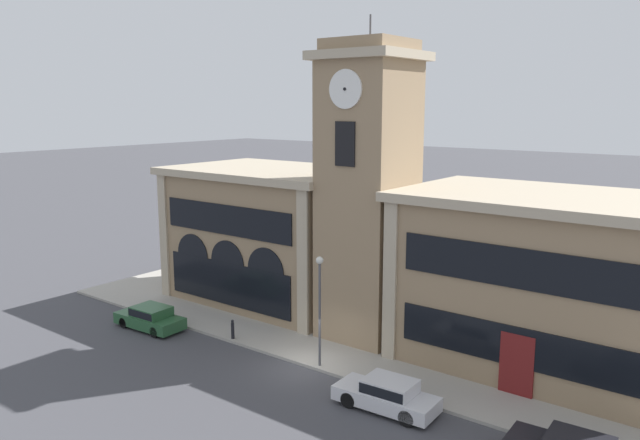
% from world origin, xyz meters
% --- Properties ---
extents(ground_plane, '(300.00, 300.00, 0.00)m').
position_xyz_m(ground_plane, '(0.00, 0.00, 0.00)').
color(ground_plane, '#424247').
extents(sidewalk_kerb, '(39.84, 13.35, 0.15)m').
position_xyz_m(sidewalk_kerb, '(0.00, 6.67, 0.07)').
color(sidewalk_kerb, '#A39E93').
rests_on(sidewalk_kerb, ground_plane).
extents(clock_tower, '(4.86, 4.86, 16.98)m').
position_xyz_m(clock_tower, '(-0.00, 5.25, 7.94)').
color(clock_tower, '#937A5B').
rests_on(clock_tower, ground_plane).
extents(town_hall_left_wing, '(13.03, 8.87, 8.59)m').
position_xyz_m(town_hall_left_wing, '(-8.55, 7.23, 4.32)').
color(town_hall_left_wing, '#937A5B').
rests_on(town_hall_left_wing, ground_plane).
extents(town_hall_right_wing, '(14.24, 8.87, 8.44)m').
position_xyz_m(town_hall_right_wing, '(9.15, 7.24, 4.25)').
color(town_hall_right_wing, '#937A5B').
rests_on(town_hall_right_wing, ground_plane).
extents(parked_car_near, '(4.28, 1.97, 1.33)m').
position_xyz_m(parked_car_near, '(-10.33, -1.24, 0.69)').
color(parked_car_near, '#285633').
rests_on(parked_car_near, ground_plane).
extents(parked_car_mid, '(4.45, 1.93, 1.36)m').
position_xyz_m(parked_car_mid, '(5.34, -1.24, 0.71)').
color(parked_car_mid, silver).
rests_on(parked_car_mid, ground_plane).
extents(street_lamp, '(0.36, 0.36, 5.40)m').
position_xyz_m(street_lamp, '(0.57, 0.35, 3.73)').
color(street_lamp, '#4C4C51').
rests_on(street_lamp, sidewalk_kerb).
extents(bollard, '(0.18, 0.18, 1.06)m').
position_xyz_m(bollard, '(-5.27, 0.27, 0.67)').
color(bollard, black).
rests_on(bollard, sidewalk_kerb).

